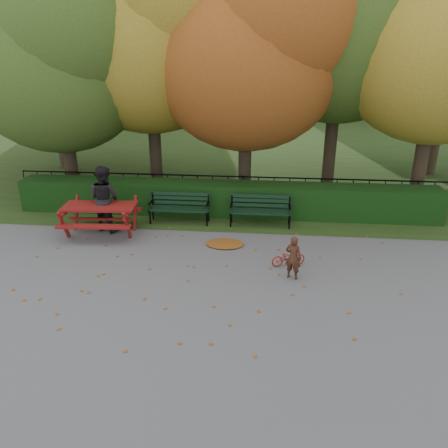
# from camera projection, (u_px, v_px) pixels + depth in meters

# --- Properties ---
(ground) EXTENTS (90.00, 90.00, 0.00)m
(ground) POSITION_uv_depth(u_px,v_px,m) (207.00, 285.00, 9.67)
(ground) COLOR slate
(ground) RESTS_ON ground
(grass_strip) EXTENTS (90.00, 90.00, 0.00)m
(grass_strip) POSITION_uv_depth(u_px,v_px,m) (243.00, 149.00, 22.57)
(grass_strip) COLOR #233816
(grass_strip) RESTS_ON ground
(building_left) EXTENTS (10.00, 7.00, 15.00)m
(building_left) POSITION_uv_depth(u_px,v_px,m) (130.00, 8.00, 31.62)
(building_left) COLOR #A1937F
(building_left) RESTS_ON ground
(building_right) EXTENTS (9.00, 6.00, 12.00)m
(building_right) POSITION_uv_depth(u_px,v_px,m) (362.00, 31.00, 32.50)
(building_right) COLOR #A1937F
(building_right) RESTS_ON ground
(hedge) EXTENTS (13.00, 0.90, 1.00)m
(hedge) POSITION_uv_depth(u_px,v_px,m) (226.00, 199.00, 13.63)
(hedge) COLOR black
(hedge) RESTS_ON ground
(iron_fence) EXTENTS (14.00, 0.04, 1.02)m
(iron_fence) POSITION_uv_depth(u_px,v_px,m) (228.00, 190.00, 14.35)
(iron_fence) COLOR black
(iron_fence) RESTS_ON ground
(tree_a) EXTENTS (5.88, 5.60, 7.48)m
(tree_a) POSITION_uv_depth(u_px,v_px,m) (63.00, 60.00, 13.57)
(tree_a) COLOR #2E241B
(tree_a) RESTS_ON ground
(tree_b) EXTENTS (6.72, 6.40, 8.79)m
(tree_b) POSITION_uv_depth(u_px,v_px,m) (157.00, 30.00, 14.07)
(tree_b) COLOR #2E241B
(tree_b) RESTS_ON ground
(tree_c) EXTENTS (6.30, 6.00, 8.00)m
(tree_c) POSITION_uv_depth(u_px,v_px,m) (258.00, 50.00, 13.27)
(tree_c) COLOR #2E241B
(tree_c) RESTS_ON ground
(tree_d) EXTENTS (7.14, 6.80, 9.58)m
(tree_d) POSITION_uv_depth(u_px,v_px,m) (356.00, 10.00, 13.73)
(tree_d) COLOR #2E241B
(tree_d) RESTS_ON ground
(tree_f) EXTENTS (6.93, 6.60, 9.19)m
(tree_f) POSITION_uv_depth(u_px,v_px,m) (52.00, 25.00, 16.68)
(tree_f) COLOR #2E241B
(tree_f) RESTS_ON ground
(bench_left) EXTENTS (1.80, 0.57, 0.88)m
(bench_left) POSITION_uv_depth(u_px,v_px,m) (180.00, 205.00, 13.00)
(bench_left) COLOR black
(bench_left) RESTS_ON ground
(bench_right) EXTENTS (1.80, 0.57, 0.88)m
(bench_right) POSITION_uv_depth(u_px,v_px,m) (260.00, 208.00, 12.79)
(bench_right) COLOR black
(bench_right) RESTS_ON ground
(picnic_table) EXTENTS (2.09, 1.73, 0.97)m
(picnic_table) POSITION_uv_depth(u_px,v_px,m) (100.00, 212.00, 12.11)
(picnic_table) COLOR maroon
(picnic_table) RESTS_ON ground
(leaf_pile) EXTENTS (1.18, 0.97, 0.07)m
(leaf_pile) POSITION_uv_depth(u_px,v_px,m) (225.00, 244.00, 11.64)
(leaf_pile) COLOR brown
(leaf_pile) RESTS_ON ground
(leaf_scatter) EXTENTS (9.00, 5.70, 0.01)m
(leaf_scatter) POSITION_uv_depth(u_px,v_px,m) (208.00, 278.00, 9.94)
(leaf_scatter) COLOR brown
(leaf_scatter) RESTS_ON ground
(child) EXTENTS (0.44, 0.37, 1.03)m
(child) POSITION_uv_depth(u_px,v_px,m) (293.00, 258.00, 9.80)
(child) COLOR #452316
(child) RESTS_ON ground
(adult) EXTENTS (1.11, 1.00, 1.89)m
(adult) POSITION_uv_depth(u_px,v_px,m) (104.00, 198.00, 12.28)
(adult) COLOR black
(adult) RESTS_ON ground
(bicycle) EXTENTS (0.88, 0.54, 0.44)m
(bicycle) POSITION_uv_depth(u_px,v_px,m) (288.00, 257.00, 10.47)
(bicycle) COLOR maroon
(bicycle) RESTS_ON ground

